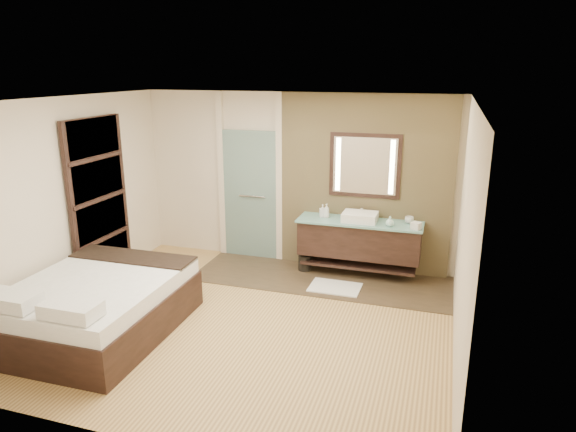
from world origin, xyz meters
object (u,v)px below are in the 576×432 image
(waste_bin, at_px, (305,263))
(bed, at_px, (97,306))
(mirror_unit, at_px, (365,166))
(vanity, at_px, (359,239))

(waste_bin, bearing_deg, bed, -125.22)
(bed, xyz_separation_m, waste_bin, (1.83, 2.60, -0.21))
(mirror_unit, bearing_deg, waste_bin, -159.53)
(vanity, xyz_separation_m, mirror_unit, (0.00, 0.24, 1.07))
(mirror_unit, xyz_separation_m, bed, (-2.65, -2.90, -1.31))
(bed, height_order, waste_bin, bed)
(mirror_unit, relative_size, bed, 0.50)
(vanity, xyz_separation_m, bed, (-2.65, -2.67, -0.24))
(vanity, height_order, mirror_unit, mirror_unit)
(mirror_unit, height_order, waste_bin, mirror_unit)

